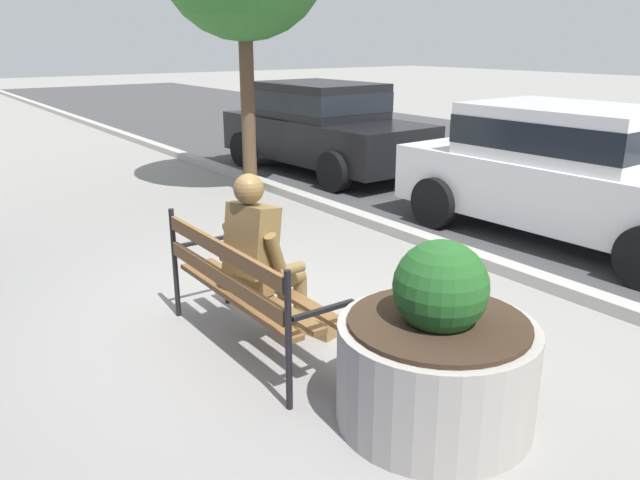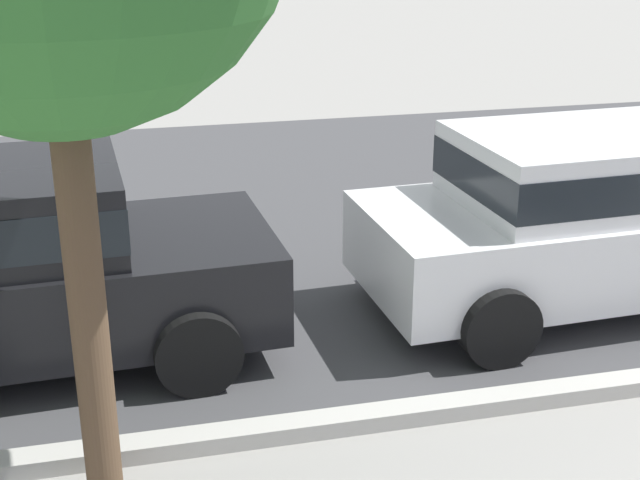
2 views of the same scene
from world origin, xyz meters
name	(u,v)px [view 1 (image 1 of 2)]	position (x,y,z in m)	size (l,w,h in m)	color
ground_plane	(240,338)	(0.00, 0.00, 0.00)	(80.00, 80.00, 0.00)	gray
curb_stone	(483,260)	(0.00, 2.90, 0.06)	(60.00, 0.20, 0.12)	#B2AFA8
park_bench	(242,283)	(0.19, -0.06, 0.54)	(1.80, 0.53, 0.95)	brown
bronze_statue_seated	(268,263)	(0.20, 0.16, 0.67)	(0.61, 0.86, 1.37)	olive
concrete_planter	(436,358)	(1.69, 0.45, 0.42)	(1.21, 1.21, 1.17)	#A8A399
parked_car_black	(322,124)	(-5.03, 4.42, 0.84)	(4.17, 2.07, 1.56)	black
parked_car_white	(571,169)	(-0.09, 4.42, 0.84)	(4.17, 2.07, 1.56)	silver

